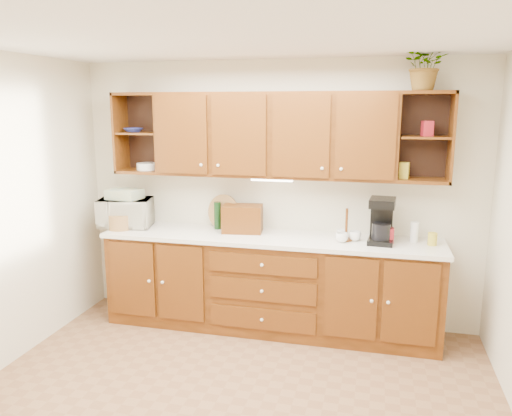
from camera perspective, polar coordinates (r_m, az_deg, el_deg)
The scene contains 23 objects.
floor at distance 3.88m, azimuth -3.42°, elevation -22.26°, with size 4.00×4.00×0.00m, color brown.
ceiling at distance 3.25m, azimuth -4.00°, elevation 19.31°, with size 4.00×4.00×0.00m, color white.
back_wall at distance 5.00m, azimuth 2.32°, elevation 1.66°, with size 4.00×4.00×0.00m, color beige.
base_cabinets at distance 4.93m, azimuth 1.54°, elevation -8.70°, with size 3.20×0.60×0.90m, color #3B1C06.
countertop at distance 4.78m, azimuth 1.54°, elevation -3.45°, with size 3.24×0.64×0.04m, color silver.
upper_cabinets at distance 4.77m, azimuth 2.11°, elevation 8.36°, with size 3.20×0.33×0.80m.
undercabinet_light at distance 4.76m, azimuth 1.82°, elevation 3.25°, with size 0.40×0.05×0.03m, color white.
wicker_basket at distance 5.21m, azimuth -15.26°, elevation -1.53°, with size 0.23×0.23×0.15m, color #9C7241.
microwave at distance 5.29m, azimuth -14.69°, elevation -0.52°, with size 0.52×0.35×0.29m, color silver.
towel_stack at distance 5.25m, azimuth -14.80°, elevation 1.54°, with size 0.33×0.24×0.10m, color #EEDA70.
wine_bottle at distance 5.03m, azimuth -4.42°, elevation -0.86°, with size 0.07×0.07×0.28m, color black.
woven_tray at distance 5.08m, azimuth -3.78°, elevation -2.22°, with size 0.35×0.35×0.02m, color #9C7241.
bread_box at distance 4.90m, azimuth -1.56°, elevation -1.23°, with size 0.38×0.24×0.27m, color #3B1C06.
mug_tree at distance 4.69m, azimuth 10.25°, elevation -3.11°, with size 0.25×0.26×0.30m.
canister_red at distance 4.67m, azimuth 14.79°, elevation -3.06°, with size 0.12×0.12×0.14m, color maroon.
canister_white at distance 4.78m, azimuth 17.64°, elevation -2.62°, with size 0.08×0.08×0.19m, color white.
canister_yellow at distance 4.72m, azimuth 19.51°, elevation -3.36°, with size 0.08×0.08×0.11m, color gold.
coffee_maker at distance 4.65m, azimuth 14.16°, elevation -1.47°, with size 0.24×0.30×0.41m.
bowl_stack at distance 5.23m, azimuth -13.86°, elevation 8.64°, with size 0.18×0.18×0.04m, color navy.
plate_stack at distance 5.22m, azimuth -12.37°, elevation 4.67°, with size 0.20×0.20×0.07m, color white.
pantry_box_yellow at distance 4.69m, azimuth 16.58°, elevation 4.15°, with size 0.08×0.06×0.14m, color gold.
pantry_box_red at distance 4.66m, azimuth 18.99°, elevation 8.58°, with size 0.09×0.08×0.13m, color maroon.
potted_plant at distance 4.63m, azimuth 18.88°, elevation 15.22°, with size 0.38×0.33×0.42m, color #999999.
Camera 1 is at (0.97, -3.07, 2.16)m, focal length 35.00 mm.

